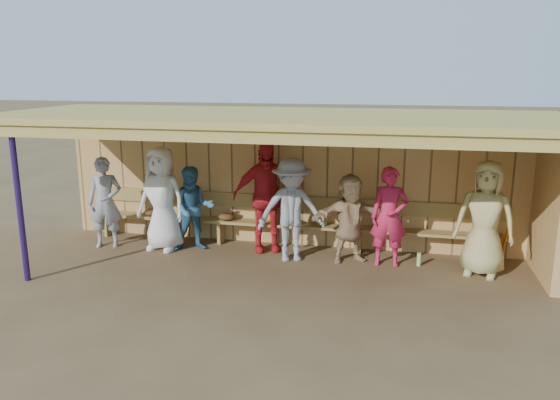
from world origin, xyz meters
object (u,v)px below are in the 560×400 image
(player_a, at_px, (105,202))
(player_d, at_px, (265,197))
(player_f, at_px, (350,218))
(player_h, at_px, (485,219))
(player_g, at_px, (389,217))
(player_e, at_px, (291,210))
(bench, at_px, (289,218))
(player_b, at_px, (162,199))
(player_c, at_px, (193,209))

(player_a, height_order, player_d, player_d)
(player_f, distance_m, player_h, 2.12)
(player_g, bearing_deg, player_e, -178.37)
(player_e, bearing_deg, bench, 85.02)
(player_b, distance_m, player_h, 5.43)
(player_d, relative_size, bench, 0.26)
(player_e, bearing_deg, player_d, 123.92)
(player_g, xyz_separation_m, bench, (-1.79, 0.61, -0.30))
(bench, bearing_deg, player_d, -140.12)
(player_a, xyz_separation_m, player_b, (1.08, 0.07, 0.10))
(player_f, height_order, bench, player_f)
(player_c, height_order, player_h, player_h)
(player_b, height_order, player_d, player_d)
(player_e, bearing_deg, player_g, -15.77)
(player_b, xyz_separation_m, player_d, (1.81, 0.34, 0.05))
(player_e, height_order, bench, player_e)
(player_b, xyz_separation_m, bench, (2.18, 0.64, -0.40))
(player_c, distance_m, bench, 1.73)
(player_f, distance_m, player_g, 0.65)
(player_h, distance_m, bench, 3.36)
(player_c, relative_size, player_d, 0.77)
(player_h, bearing_deg, player_a, -164.83)
(player_a, height_order, player_e, player_e)
(player_a, distance_m, player_f, 4.40)
(player_c, bearing_deg, player_b, 167.52)
(player_a, relative_size, player_h, 0.90)
(player_a, relative_size, player_c, 1.09)
(player_d, relative_size, player_f, 1.32)
(player_g, bearing_deg, player_a, 179.13)
(player_c, distance_m, player_f, 2.77)
(player_h, bearing_deg, player_d, -171.49)
(player_b, relative_size, player_e, 1.06)
(player_c, relative_size, player_e, 0.86)
(player_c, distance_m, player_e, 1.82)
(player_a, height_order, player_c, player_a)
(bench, bearing_deg, player_f, -25.23)
(player_f, bearing_deg, player_g, -31.11)
(player_e, relative_size, player_h, 0.96)
(player_h, relative_size, bench, 0.24)
(player_a, relative_size, player_g, 1.00)
(player_a, bearing_deg, bench, -5.50)
(player_f, bearing_deg, player_h, -30.47)
(bench, bearing_deg, player_e, -75.51)
(player_d, relative_size, player_e, 1.12)
(player_f, xyz_separation_m, player_h, (2.11, -0.20, 0.17))
(player_c, relative_size, bench, 0.20)
(player_b, height_order, player_g, player_b)
(player_a, distance_m, player_g, 5.05)
(player_a, xyz_separation_m, player_d, (2.89, 0.41, 0.16))
(player_d, height_order, player_f, player_d)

